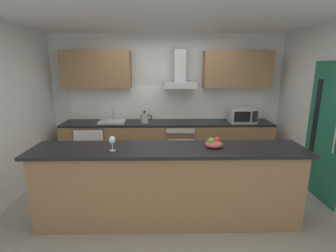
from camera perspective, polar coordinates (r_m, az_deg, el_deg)
The scene contains 16 objects.
ground at distance 3.96m, azimuth 0.19°, elevation -16.60°, with size 5.64×4.40×0.02m, color gray.
ceiling at distance 3.48m, azimuth 0.23°, elevation 24.01°, with size 5.64×4.40×0.02m, color white.
wall_back at distance 5.23m, azimuth -0.20°, elevation 6.10°, with size 5.64×0.12×2.60m, color silver.
backsplash_tile at distance 5.17m, azimuth -0.19°, elevation 5.22°, with size 3.94×0.02×0.66m, color white.
counter_back at distance 5.04m, azimuth -0.13°, elevation -4.09°, with size 4.08×0.60×0.90m.
counter_island at distance 3.25m, azimuth 0.08°, elevation -13.35°, with size 3.35×0.64×1.01m.
upper_cabinets at distance 4.95m, azimuth -0.17°, elevation 12.76°, with size 4.03×0.32×0.70m.
side_door at distance 4.34m, azimuth 32.20°, elevation -1.22°, with size 0.08×0.85×2.05m.
oven at distance 5.02m, azimuth 2.66°, elevation -4.06°, with size 0.60×0.62×0.80m.
refrigerator at distance 5.21m, azimuth -16.61°, elevation -4.37°, with size 0.58×0.60×0.85m.
microwave at distance 5.08m, azimuth 16.58°, elevation 2.45°, with size 0.50×0.38×0.30m.
sink at distance 5.00m, azimuth -12.52°, elevation 1.11°, with size 0.50×0.40×0.26m.
kettle at distance 4.86m, azimuth -5.31°, elevation 1.94°, with size 0.29×0.15×0.24m.
range_hood at distance 4.92m, azimuth 2.73°, elevation 11.31°, with size 0.62×0.45×0.72m.
wine_glass at distance 3.00m, azimuth -12.62°, elevation -3.26°, with size 0.08×0.08×0.18m.
fruit_bowl at distance 3.13m, azimuth 10.39°, elevation -3.91°, with size 0.22×0.22×0.13m.
Camera 1 is at (-0.07, -3.42, 1.98)m, focal length 26.75 mm.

